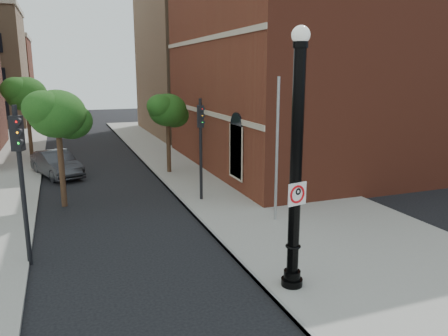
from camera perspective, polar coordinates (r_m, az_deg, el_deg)
name	(u,v)px	position (r m, az deg, el deg)	size (l,w,h in m)	color
ground	(190,300)	(11.82, -4.49, -16.78)	(120.00, 120.00, 0.00)	black
sidewalk_right	(247,185)	(22.52, 3.08, -2.19)	(8.00, 60.00, 0.12)	gray
curb_edge	(173,192)	(21.29, -6.72, -3.11)	(0.10, 60.00, 0.14)	gray
brick_wall_building	(365,64)	(30.43, 17.98, 12.85)	(22.30, 16.30, 12.50)	brown
bg_building_tan_b	(260,58)	(44.15, 4.72, 14.09)	(22.00, 14.00, 14.00)	#9C7655
lamppost	(296,176)	(11.30, 9.34, -1.01)	(0.58, 0.58, 6.85)	black
no_parking_sign	(297,194)	(11.25, 9.54, -3.36)	(0.59, 0.16, 0.60)	white
parked_car	(57,164)	(26.08, -21.03, 0.51)	(1.53, 4.38, 1.44)	#2A2A2E
traffic_signal_left	(20,160)	(13.96, -25.11, 0.97)	(0.39, 0.43, 4.85)	black
traffic_signal_right	(201,133)	(19.22, -3.06, 4.57)	(0.35, 0.40, 4.63)	black
utility_pole	(277,152)	(16.62, 6.92, 2.11)	(0.11, 0.11, 5.60)	#999999
street_tree_a	(58,115)	(19.72, -20.85, 6.47)	(2.80, 2.53, 5.04)	#2F1E13
street_tree_b	(27,95)	(30.96, -24.36, 8.68)	(3.02, 2.73, 5.44)	#2F1E13
street_tree_c	(168,111)	(24.84, -7.33, 7.40)	(2.53, 2.29, 4.57)	#2F1E13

